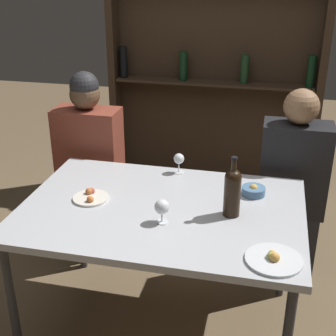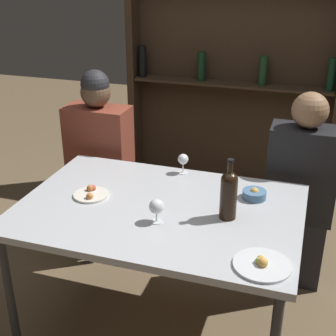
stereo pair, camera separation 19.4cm
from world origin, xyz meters
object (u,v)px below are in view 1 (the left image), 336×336
(wine_glass_0, at_px, (162,207))
(seated_person_left, at_px, (90,169))
(wine_bottle, at_px, (232,190))
(seated_person_right, at_px, (291,192))
(food_plate_1, at_px, (274,259))
(wine_glass_1, at_px, (179,160))
(snack_bowl, at_px, (253,191))
(food_plate_0, at_px, (90,197))

(wine_glass_0, xyz_separation_m, seated_person_left, (-0.69, 0.82, -0.24))
(wine_bottle, distance_m, seated_person_right, 0.81)
(food_plate_1, xyz_separation_m, seated_person_left, (-1.21, 1.02, -0.17))
(wine_glass_1, distance_m, food_plate_1, 0.95)
(wine_glass_0, relative_size, wine_glass_1, 1.01)
(seated_person_right, bearing_deg, snack_bowl, -116.39)
(food_plate_0, distance_m, snack_bowl, 0.85)
(wine_glass_0, distance_m, seated_person_left, 1.10)
(food_plate_1, distance_m, snack_bowl, 0.59)
(wine_glass_0, xyz_separation_m, wine_glass_1, (-0.04, 0.56, 0.00))
(snack_bowl, xyz_separation_m, seated_person_right, (0.22, 0.44, -0.21))
(wine_glass_0, height_order, wine_glass_1, same)
(seated_person_left, bearing_deg, wine_glass_0, -49.79)
(food_plate_0, bearing_deg, seated_person_left, 112.43)
(wine_glass_1, bearing_deg, food_plate_0, -131.65)
(wine_glass_1, relative_size, snack_bowl, 0.95)
(seated_person_left, bearing_deg, food_plate_0, -67.57)
(wine_glass_1, height_order, seated_person_right, seated_person_right)
(snack_bowl, xyz_separation_m, seated_person_left, (-1.09, 0.44, -0.18))
(wine_glass_1, distance_m, snack_bowl, 0.48)
(wine_bottle, relative_size, food_plate_1, 1.28)
(food_plate_0, distance_m, food_plate_1, 0.99)
(seated_person_left, relative_size, seated_person_right, 1.03)
(wine_bottle, height_order, wine_glass_1, wine_bottle)
(wine_bottle, xyz_separation_m, wine_glass_0, (-0.31, -0.14, -0.05))
(wine_bottle, height_order, food_plate_0, wine_bottle)
(wine_bottle, bearing_deg, food_plate_1, -58.39)
(wine_bottle, height_order, wine_glass_0, wine_bottle)
(wine_glass_1, distance_m, seated_person_right, 0.75)
(wine_glass_0, bearing_deg, seated_person_right, 52.89)
(wine_bottle, bearing_deg, food_plate_0, 179.93)
(food_plate_0, height_order, snack_bowl, snack_bowl)
(wine_bottle, bearing_deg, seated_person_right, 65.35)
(food_plate_0, bearing_deg, snack_bowl, 16.16)
(food_plate_1, xyz_separation_m, seated_person_right, (0.10, 1.02, -0.19))
(wine_bottle, xyz_separation_m, food_plate_0, (-0.72, 0.00, -0.12))
(wine_glass_1, height_order, food_plate_0, wine_glass_1)
(seated_person_right, bearing_deg, food_plate_0, -146.78)
(wine_bottle, distance_m, wine_glass_0, 0.34)
(wine_bottle, bearing_deg, seated_person_left, 145.93)
(food_plate_1, bearing_deg, wine_glass_1, 126.05)
(wine_glass_1, xyz_separation_m, seated_person_left, (-0.65, 0.25, -0.24))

